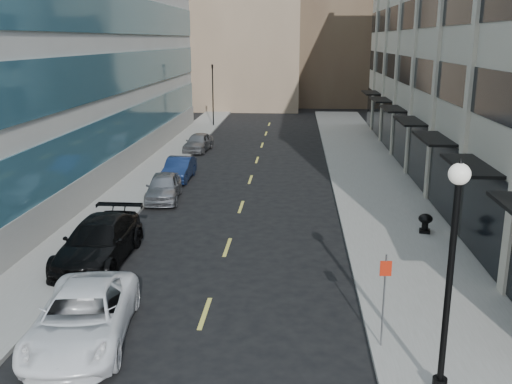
# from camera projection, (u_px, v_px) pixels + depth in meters

# --- Properties ---
(sidewalk_right) EXTENTS (5.00, 80.00, 0.15)m
(sidewalk_right) POSITION_uv_depth(u_px,v_px,m) (386.00, 208.00, 29.25)
(sidewalk_right) COLOR gray
(sidewalk_right) RESTS_ON ground
(sidewalk_left) EXTENTS (3.00, 80.00, 0.15)m
(sidewalk_left) POSITION_uv_depth(u_px,v_px,m) (119.00, 203.00, 30.21)
(sidewalk_left) COLOR gray
(sidewalk_left) RESTS_ON ground
(skyline_tan_far) EXTENTS (12.00, 14.00, 22.00)m
(skyline_tan_far) POSITION_uv_depth(u_px,v_px,m) (184.00, 21.00, 83.76)
(skyline_tan_far) COLOR #947A61
(skyline_tan_far) RESTS_ON ground
(skyline_stone) EXTENTS (10.00, 14.00, 20.00)m
(skyline_stone) POSITION_uv_depth(u_px,v_px,m) (422.00, 26.00, 70.26)
(skyline_stone) COLOR #B2A996
(skyline_stone) RESTS_ON ground
(road_centerline) EXTENTS (0.15, 68.20, 0.01)m
(road_centerline) POSITION_uv_depth(u_px,v_px,m) (235.00, 225.00, 26.89)
(road_centerline) COLOR #D8CC4C
(road_centerline) RESTS_ON ground
(traffic_signal) EXTENTS (0.66, 0.66, 6.98)m
(traffic_signal) POSITION_uv_depth(u_px,v_px,m) (212.00, 68.00, 55.65)
(traffic_signal) COLOR black
(traffic_signal) RESTS_ON ground
(car_white_van) EXTENTS (3.28, 5.87, 1.55)m
(car_white_van) POSITION_uv_depth(u_px,v_px,m) (83.00, 317.00, 16.32)
(car_white_van) COLOR white
(car_white_van) RESTS_ON ground
(car_black_pickup) EXTENTS (2.41, 5.81, 1.68)m
(car_black_pickup) POSITION_uv_depth(u_px,v_px,m) (99.00, 242.00, 22.23)
(car_black_pickup) COLOR black
(car_black_pickup) RESTS_ON ground
(car_silver_sedan) EXTENTS (2.20, 4.49, 1.47)m
(car_silver_sedan) POSITION_uv_depth(u_px,v_px,m) (164.00, 187.00, 30.85)
(car_silver_sedan) COLOR gray
(car_silver_sedan) RESTS_ON ground
(car_blue_sedan) EXTENTS (1.51, 4.23, 1.39)m
(car_blue_sedan) POSITION_uv_depth(u_px,v_px,m) (179.00, 169.00, 35.32)
(car_blue_sedan) COLOR #14244B
(car_blue_sedan) RESTS_ON ground
(car_grey_sedan) EXTENTS (2.11, 4.34, 1.43)m
(car_grey_sedan) POSITION_uv_depth(u_px,v_px,m) (198.00, 142.00, 44.38)
(car_grey_sedan) COLOR slate
(car_grey_sedan) RESTS_ON ground
(lamppost) EXTENTS (0.49, 0.49, 5.85)m
(lamppost) POSITION_uv_depth(u_px,v_px,m) (451.00, 261.00, 13.00)
(lamppost) COLOR black
(lamppost) RESTS_ON sidewalk_right
(sign_post) EXTENTS (0.32, 0.07, 2.73)m
(sign_post) POSITION_uv_depth(u_px,v_px,m) (384.00, 289.00, 15.58)
(sign_post) COLOR slate
(sign_post) RESTS_ON sidewalk_right
(urn_planter) EXTENTS (0.62, 0.62, 0.86)m
(urn_planter) POSITION_uv_depth(u_px,v_px,m) (425.00, 221.00, 25.26)
(urn_planter) COLOR black
(urn_planter) RESTS_ON sidewalk_right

